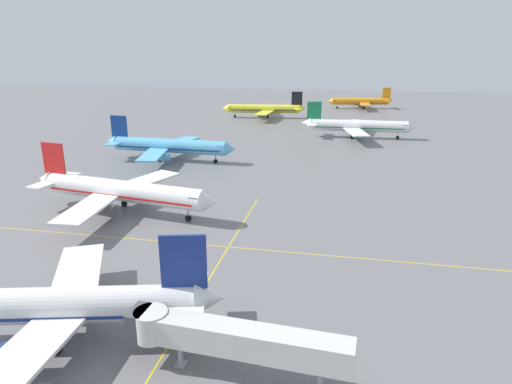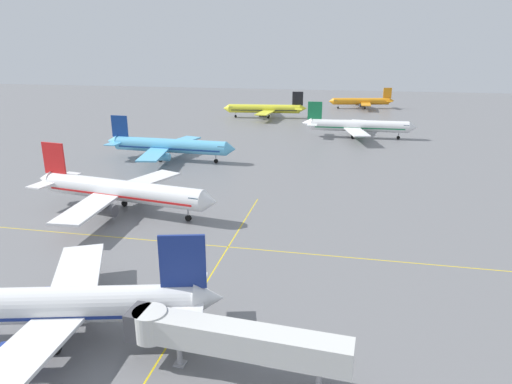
{
  "view_description": "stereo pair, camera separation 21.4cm",
  "coord_description": "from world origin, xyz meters",
  "px_view_note": "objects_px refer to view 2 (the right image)",
  "views": [
    {
      "loc": [
        17.13,
        -25.98,
        30.44
      ],
      "look_at": [
        1.7,
        51.21,
        4.88
      ],
      "focal_mm": 32.06,
      "sensor_mm": 36.0,
      "label": 1
    },
    {
      "loc": [
        17.34,
        -25.94,
        30.44
      ],
      "look_at": [
        1.7,
        51.21,
        4.88
      ],
      "focal_mm": 32.06,
      "sensor_mm": 36.0,
      "label": 2
    }
  ],
  "objects_px": {
    "airliner_front_gate": "(46,306)",
    "airliner_far_right_stand": "(265,109)",
    "airliner_far_left_stand": "(358,126)",
    "airliner_distant_taxiway": "(362,101)",
    "airliner_second_row": "(121,191)",
    "jet_bridge": "(221,337)",
    "airliner_third_row": "(169,146)"
  },
  "relations": [
    {
      "from": "airliner_front_gate",
      "to": "airliner_second_row",
      "type": "distance_m",
      "value": 39.48
    },
    {
      "from": "airliner_second_row",
      "to": "airliner_far_right_stand",
      "type": "xyz_separation_m",
      "value": [
        5.74,
        119.69,
        -0.35
      ]
    },
    {
      "from": "airliner_second_row",
      "to": "airliner_third_row",
      "type": "bearing_deg",
      "value": 99.2
    },
    {
      "from": "airliner_far_right_stand",
      "to": "airliner_distant_taxiway",
      "type": "bearing_deg",
      "value": 43.5
    },
    {
      "from": "airliner_far_left_stand",
      "to": "jet_bridge",
      "type": "xyz_separation_m",
      "value": [
        -13.76,
        -121.97,
        0.01
      ]
    },
    {
      "from": "airliner_third_row",
      "to": "airliner_second_row",
      "type": "bearing_deg",
      "value": -80.8
    },
    {
      "from": "airliner_second_row",
      "to": "jet_bridge",
      "type": "distance_m",
      "value": 49.88
    },
    {
      "from": "airliner_second_row",
      "to": "airliner_far_left_stand",
      "type": "height_order",
      "value": "airliner_second_row"
    },
    {
      "from": "airliner_front_gate",
      "to": "jet_bridge",
      "type": "bearing_deg",
      "value": -4.48
    },
    {
      "from": "airliner_second_row",
      "to": "jet_bridge",
      "type": "xyz_separation_m",
      "value": [
        30.51,
        -39.47,
        -0.13
      ]
    },
    {
      "from": "airliner_front_gate",
      "to": "airliner_far_right_stand",
      "type": "bearing_deg",
      "value": 91.89
    },
    {
      "from": "airliner_far_right_stand",
      "to": "airliner_distant_taxiway",
      "type": "height_order",
      "value": "airliner_far_right_stand"
    },
    {
      "from": "airliner_distant_taxiway",
      "to": "airliner_far_right_stand",
      "type": "bearing_deg",
      "value": -136.5
    },
    {
      "from": "airliner_third_row",
      "to": "airliner_far_left_stand",
      "type": "bearing_deg",
      "value": 39.85
    },
    {
      "from": "airliner_third_row",
      "to": "airliner_far_left_stand",
      "type": "relative_size",
      "value": 0.99
    },
    {
      "from": "airliner_second_row",
      "to": "airliner_distant_taxiway",
      "type": "height_order",
      "value": "airliner_second_row"
    },
    {
      "from": "airliner_second_row",
      "to": "jet_bridge",
      "type": "bearing_deg",
      "value": -52.3
    },
    {
      "from": "airliner_front_gate",
      "to": "airliner_far_right_stand",
      "type": "distance_m",
      "value": 157.71
    },
    {
      "from": "airliner_front_gate",
      "to": "airliner_third_row",
      "type": "bearing_deg",
      "value": 102.6
    },
    {
      "from": "airliner_distant_taxiway",
      "to": "jet_bridge",
      "type": "xyz_separation_m",
      "value": [
        -16.47,
        -198.29,
        0.62
      ]
    },
    {
      "from": "airliner_far_right_stand",
      "to": "airliner_distant_taxiway",
      "type": "distance_m",
      "value": 56.85
    },
    {
      "from": "airliner_third_row",
      "to": "jet_bridge",
      "type": "relative_size",
      "value": 1.72
    },
    {
      "from": "airliner_second_row",
      "to": "airliner_far_left_stand",
      "type": "relative_size",
      "value": 1.04
    },
    {
      "from": "airliner_third_row",
      "to": "airliner_distant_taxiway",
      "type": "distance_m",
      "value": 130.19
    },
    {
      "from": "airliner_front_gate",
      "to": "airliner_third_row",
      "type": "distance_m",
      "value": 79.99
    },
    {
      "from": "airliner_far_left_stand",
      "to": "airliner_distant_taxiway",
      "type": "xyz_separation_m",
      "value": [
        2.71,
        76.32,
        -0.61
      ]
    },
    {
      "from": "airliner_far_left_stand",
      "to": "airliner_far_right_stand",
      "type": "distance_m",
      "value": 53.55
    },
    {
      "from": "airliner_far_left_stand",
      "to": "jet_bridge",
      "type": "height_order",
      "value": "airliner_far_left_stand"
    },
    {
      "from": "airliner_distant_taxiway",
      "to": "jet_bridge",
      "type": "height_order",
      "value": "airliner_distant_taxiway"
    },
    {
      "from": "airliner_third_row",
      "to": "airliner_far_left_stand",
      "type": "height_order",
      "value": "airliner_far_left_stand"
    },
    {
      "from": "airliner_far_left_stand",
      "to": "jet_bridge",
      "type": "relative_size",
      "value": 1.73
    },
    {
      "from": "airliner_front_gate",
      "to": "airliner_distant_taxiway",
      "type": "xyz_separation_m",
      "value": [
        36.02,
        196.76,
        -0.63
      ]
    }
  ]
}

